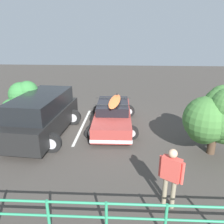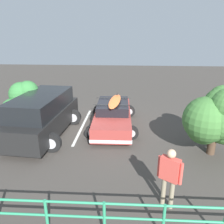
{
  "view_description": "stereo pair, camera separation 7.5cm",
  "coord_description": "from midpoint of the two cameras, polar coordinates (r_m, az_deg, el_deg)",
  "views": [
    {
      "loc": [
        -0.95,
        9.74,
        4.26
      ],
      "look_at": [
        -0.39,
        0.52,
        0.95
      ],
      "focal_mm": 35.0,
      "sensor_mm": 36.0,
      "label": 1
    },
    {
      "loc": [
        -1.02,
        9.73,
        4.26
      ],
      "look_at": [
        -0.39,
        0.52,
        0.95
      ],
      "focal_mm": 35.0,
      "sensor_mm": 36.0,
      "label": 2
    }
  ],
  "objects": [
    {
      "name": "ground_plane",
      "position": [
        10.68,
        -1.69,
        -3.86
      ],
      "size": [
        44.0,
        44.0,
        0.02
      ],
      "primitive_type": "cube",
      "color": "#423D38",
      "rests_on": "ground"
    },
    {
      "name": "person_bystander",
      "position": [
        5.81,
        15.15,
        -15.21
      ],
      "size": [
        0.56,
        0.42,
        1.67
      ],
      "color": "gray",
      "rests_on": "ground"
    },
    {
      "name": "sedan_car",
      "position": [
        10.53,
        0.45,
        -0.75
      ],
      "size": [
        2.36,
        4.48,
        1.47
      ],
      "color": "#9E3833",
      "rests_on": "ground"
    },
    {
      "name": "railing_fence",
      "position": [
        5.28,
        -9.22,
        -24.54
      ],
      "size": [
        9.02,
        0.22,
        0.91
      ],
      "color": "#2D9366",
      "rests_on": "ground"
    },
    {
      "name": "parking_stripe",
      "position": [
        10.9,
        -7.41,
        -3.45
      ],
      "size": [
        0.12,
        4.36,
        0.0
      ],
      "primitive_type": "cube",
      "rotation": [
        0.0,
        0.0,
        1.57
      ],
      "color": "silver",
      "rests_on": "ground"
    },
    {
      "name": "bush_near_right",
      "position": [
        11.13,
        -22.55,
        3.11
      ],
      "size": [
        1.68,
        1.52,
        2.23
      ],
      "color": "#4C3828",
      "rests_on": "ground"
    },
    {
      "name": "bush_near_left",
      "position": [
        8.44,
        25.55,
        -1.23
      ],
      "size": [
        2.11,
        2.06,
        2.61
      ],
      "color": "#4C3828",
      "rests_on": "ground"
    },
    {
      "name": "suv_car",
      "position": [
        9.92,
        -17.38,
        -0.69
      ],
      "size": [
        2.76,
        4.79,
        1.86
      ],
      "color": "black",
      "rests_on": "ground"
    }
  ]
}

